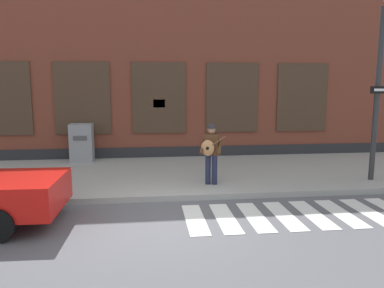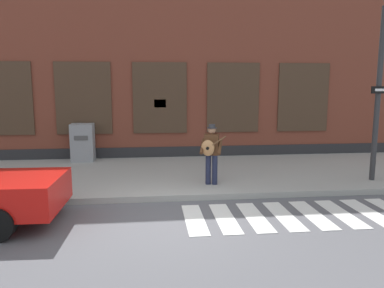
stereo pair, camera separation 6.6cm
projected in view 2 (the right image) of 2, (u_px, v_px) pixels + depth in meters
The scene contains 6 objects.
ground_plane at pixel (169, 220), 8.11m from camera, with size 160.00×160.00×0.00m, color #56565B.
sidewalk at pixel (163, 175), 11.86m from camera, with size 28.00×5.13×0.16m.
building_backdrop at pixel (158, 56), 15.71m from camera, with size 28.00×4.06×8.20m.
crosswalk at pixel (312, 215), 8.43m from camera, with size 5.78×1.90×0.01m.
busker at pixel (211, 151), 10.26m from camera, with size 0.72×0.66×1.67m.
utility_box at pixel (83, 142), 13.51m from camera, with size 0.79×0.65×1.36m.
Camera 2 is at (-0.35, -7.76, 2.90)m, focal length 35.00 mm.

